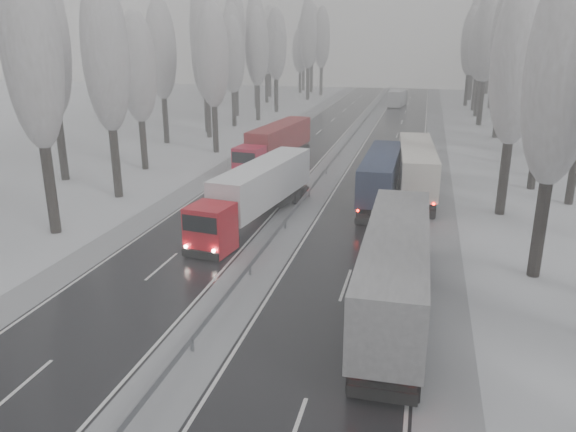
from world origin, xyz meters
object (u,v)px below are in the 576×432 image
at_px(truck_grey_tarp, 396,261).
at_px(truck_blue_box, 382,172).
at_px(truck_cream_box, 416,165).
at_px(truck_red_red, 276,142).
at_px(box_truck_distant, 398,98).
at_px(truck_red_white, 257,190).

xyz_separation_m(truck_grey_tarp, truck_blue_box, (-2.19, 19.25, -0.31)).
relative_size(truck_grey_tarp, truck_cream_box, 1.05).
bearing_deg(truck_red_red, truck_cream_box, -22.88).
bearing_deg(truck_red_red, box_truck_distant, 86.55).
height_order(truck_grey_tarp, box_truck_distant, truck_grey_tarp).
distance_m(truck_grey_tarp, truck_cream_box, 21.66).
distance_m(truck_cream_box, truck_red_white, 14.64).
height_order(box_truck_distant, truck_red_red, truck_red_red).
bearing_deg(truck_red_red, truck_grey_tarp, -58.87).
relative_size(truck_grey_tarp, truck_red_white, 1.10).
distance_m(truck_blue_box, truck_red_white, 11.15).
xyz_separation_m(truck_blue_box, truck_red_red, (-11.41, 10.20, 0.05)).
bearing_deg(truck_grey_tarp, box_truck_distant, 92.62).
bearing_deg(truck_blue_box, truck_red_red, 138.70).
relative_size(truck_red_white, truck_red_red, 1.00).
bearing_deg(truck_grey_tarp, truck_cream_box, 88.65).
xyz_separation_m(truck_blue_box, box_truck_distant, (-2.25, 63.20, -0.75)).
bearing_deg(truck_cream_box, truck_red_red, 146.98).
xyz_separation_m(truck_grey_tarp, truck_red_white, (-10.16, 11.46, -0.25)).
xyz_separation_m(truck_red_white, truck_red_red, (-3.44, 18.00, -0.01)).
height_order(truck_blue_box, truck_red_red, truck_red_red).
distance_m(truck_blue_box, truck_red_red, 15.31).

